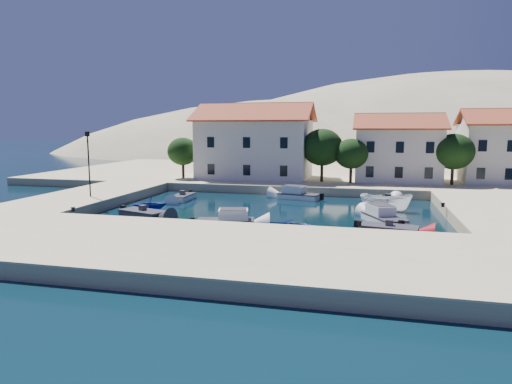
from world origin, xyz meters
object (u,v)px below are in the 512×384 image
rowboat_south (290,232)px  lamppost (88,158)px  building_left (255,140)px  building_right (501,145)px  building_mid (398,147)px  boat_east (385,211)px  cabin_cruiser_east (384,218)px  cabin_cruiser_south (226,221)px

rowboat_south → lamppost: bearing=74.3°
building_left → building_right: 30.07m
building_mid → boat_east: 17.34m
building_left → cabin_cruiser_east: bearing=-53.3°
building_left → building_right: bearing=3.8°
building_mid → cabin_cruiser_south: building_mid is taller
rowboat_south → cabin_cruiser_east: 8.29m
building_mid → cabin_cruiser_south: 30.47m
building_mid → boat_east: (-1.85, -16.43, -5.22)m
building_mid → cabin_cruiser_south: (-14.06, -26.61, -4.75)m
building_right → cabin_cruiser_east: bearing=-121.4°
lamppost → cabin_cruiser_east: lamppost is taller
building_right → cabin_cruiser_east: (-14.17, -23.22, -5.00)m
building_right → lamppost: bearing=-152.1°
building_mid → lamppost: building_mid is taller
building_mid → building_left: bearing=-176.8°
cabin_cruiser_south → rowboat_south: (5.10, -0.32, -0.48)m
cabin_cruiser_south → cabin_cruiser_east: size_ratio=0.93×
boat_east → building_right: bearing=-26.5°
cabin_cruiser_south → cabin_cruiser_east: bearing=5.4°
building_mid → building_right: 12.04m
lamppost → boat_east: bearing=9.4°
building_right → cabin_cruiser_east: size_ratio=1.89×
building_mid → building_right: size_ratio=1.11×
building_right → building_mid: bearing=-175.2°
building_mid → building_right: (12.00, 1.00, 0.25)m
lamppost → rowboat_south: size_ratio=1.30×
building_left → building_mid: (18.00, 1.00, -0.71)m
building_mid → rowboat_south: 28.86m
building_right → cabin_cruiser_south: 38.30m
building_mid → boat_east: bearing=-96.4°
lamppost → building_right: bearing=27.9°
cabin_cruiser_south → cabin_cruiser_east: same height
building_left → cabin_cruiser_south: 26.48m
building_right → boat_east: 22.92m
cabin_cruiser_south → building_right: bearing=31.8°
cabin_cruiser_south → boat_east: size_ratio=0.99×
building_left → building_right: (30.00, 2.00, -0.46)m
building_left → building_mid: 18.04m
cabin_cruiser_east → boat_east: (0.32, 5.79, -0.48)m
cabin_cruiser_south → rowboat_south: 5.13m
building_right → cabin_cruiser_south: size_ratio=2.03×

